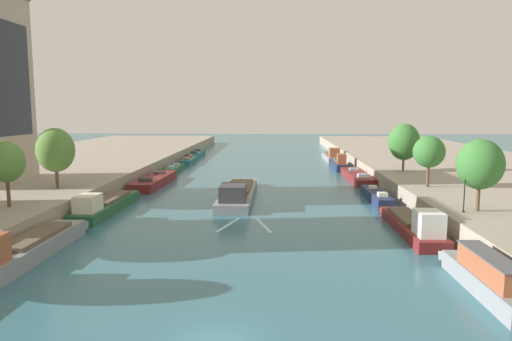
{
  "coord_description": "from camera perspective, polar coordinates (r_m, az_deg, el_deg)",
  "views": [
    {
      "loc": [
        2.95,
        -22.15,
        11.8
      ],
      "look_at": [
        0.0,
        49.77,
        2.3
      ],
      "focal_mm": 32.99,
      "sensor_mm": 36.0,
      "label": 1
    }
  ],
  "objects": [
    {
      "name": "barge_midriver",
      "position": [
        61.6,
        -2.24,
        -2.71
      ],
      "size": [
        4.2,
        21.73,
        2.92
      ],
      "color": "gray",
      "rests_on": "ground"
    },
    {
      "name": "tree_right_by_lamp",
      "position": [
        47.46,
        25.53,
        0.67
      ],
      "size": [
        4.18,
        4.18,
        6.64
      ],
      "color": "brown",
      "rests_on": "quay_right"
    },
    {
      "name": "tree_left_distant",
      "position": [
        59.94,
        -23.14,
        2.28
      ],
      "size": [
        4.36,
        4.36,
        7.14
      ],
      "color": "brown",
      "rests_on": "quay_left"
    },
    {
      "name": "moored_boat_left_near",
      "position": [
        56.53,
        -17.86,
        -3.98
      ],
      "size": [
        3.06,
        16.16,
        2.88
      ],
      "color": "#235633",
      "rests_on": "ground"
    },
    {
      "name": "moored_boat_right_second",
      "position": [
        34.13,
        26.05,
        -11.48
      ],
      "size": [
        1.88,
        11.39,
        2.72
      ],
      "color": "gray",
      "rests_on": "ground"
    },
    {
      "name": "quay_right",
      "position": [
        84.68,
        25.45,
        -0.4
      ],
      "size": [
        36.0,
        170.0,
        2.42
      ],
      "primitive_type": "cube",
      "color": "gray",
      "rests_on": "ground"
    },
    {
      "name": "moored_boat_right_end",
      "position": [
        47.04,
        18.58,
        -6.26
      ],
      "size": [
        2.91,
        15.11,
        3.14
      ],
      "color": "maroon",
      "rests_on": "ground"
    },
    {
      "name": "moored_boat_left_upstream",
      "position": [
        117.17,
        -7.24,
        1.99
      ],
      "size": [
        2.66,
        13.92,
        2.29
      ],
      "color": "#23666B",
      "rests_on": "ground"
    },
    {
      "name": "tree_left_far",
      "position": [
        50.46,
        -28.03,
        0.89
      ],
      "size": [
        3.37,
        3.37,
        6.31
      ],
      "color": "brown",
      "rests_on": "quay_left"
    },
    {
      "name": "tree_right_past_mid",
      "position": [
        74.39,
        17.52,
        3.32
      ],
      "size": [
        4.68,
        4.68,
        7.14
      ],
      "color": "brown",
      "rests_on": "quay_right"
    },
    {
      "name": "moored_boat_right_near",
      "position": [
        108.76,
        9.15,
        1.71
      ],
      "size": [
        3.06,
        14.88,
        3.22
      ],
      "color": "gray",
      "rests_on": "ground"
    },
    {
      "name": "wake_behind_barge",
      "position": [
        48.21,
        -1.26,
        -6.63
      ],
      "size": [
        5.6,
        5.89,
        0.03
      ],
      "color": "#A5D1DB",
      "rests_on": "ground"
    },
    {
      "name": "moored_boat_right_downstream",
      "position": [
        93.65,
        10.1,
        0.78
      ],
      "size": [
        2.47,
        11.68,
        3.3
      ],
      "color": "#1E284C",
      "rests_on": "ground"
    },
    {
      "name": "moored_boat_right_upstream",
      "position": [
        79.51,
        12.2,
        -0.71
      ],
      "size": [
        3.39,
        16.98,
        2.35
      ],
      "color": "maroon",
      "rests_on": "ground"
    },
    {
      "name": "moored_boat_right_lone",
      "position": [
        62.08,
        14.38,
        -3.04
      ],
      "size": [
        2.06,
        12.16,
        2.39
      ],
      "color": "#1E284C",
      "rests_on": "ground"
    },
    {
      "name": "quay_left",
      "position": [
        87.16,
        -24.37,
        -0.13
      ],
      "size": [
        36.0,
        170.0,
        2.42
      ],
      "primitive_type": "cube",
      "color": "gray",
      "rests_on": "ground"
    },
    {
      "name": "lamppost_right_bank",
      "position": [
        46.5,
        23.98,
        -1.93
      ],
      "size": [
        0.28,
        0.28,
        4.1
      ],
      "color": "black",
      "rests_on": "quay_right"
    },
    {
      "name": "moored_boat_left_midway",
      "position": [
        89.94,
        -9.88,
        0.21
      ],
      "size": [
        2.13,
        10.71,
        2.08
      ],
      "color": "#235633",
      "rests_on": "ground"
    },
    {
      "name": "tree_right_midway",
      "position": [
        60.02,
        20.25,
        2.12
      ],
      "size": [
        3.74,
        3.74,
        6.14
      ],
      "color": "brown",
      "rests_on": "quay_right"
    },
    {
      "name": "moored_boat_left_end",
      "position": [
        103.34,
        -8.14,
        1.22
      ],
      "size": [
        2.27,
        11.33,
        2.24
      ],
      "color": "#23666B",
      "rests_on": "ground"
    },
    {
      "name": "moored_boat_left_gap_after",
      "position": [
        40.89,
        -26.43,
        -8.57
      ],
      "size": [
        3.01,
        16.74,
        3.34
      ],
      "color": "gray",
      "rests_on": "ground"
    },
    {
      "name": "moored_boat_left_second",
      "position": [
        74.52,
        -12.22,
        -1.22
      ],
      "size": [
        3.79,
        16.6,
        2.44
      ],
      "color": "maroon",
      "rests_on": "ground"
    }
  ]
}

